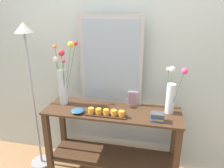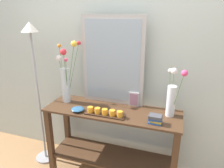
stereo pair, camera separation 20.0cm
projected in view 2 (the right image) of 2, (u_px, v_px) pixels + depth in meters
wall_back at (122, 50)px, 2.22m from camera, size 6.40×0.08×2.70m
console_table at (112, 136)px, 2.20m from camera, size 1.36×0.43×0.81m
mirror_leaning at (113, 61)px, 2.13m from camera, size 0.65×0.03×0.91m
tall_vase_left at (66, 78)px, 2.20m from camera, size 0.26×0.26×0.66m
vase_right at (172, 96)px, 1.92m from camera, size 0.17×0.25×0.48m
candle_tray at (105, 113)px, 1.98m from camera, size 0.39×0.09×0.07m
picture_frame_small at (134, 99)px, 2.16m from camera, size 0.11×0.01×0.15m
decorative_bowl at (78, 109)px, 2.06m from camera, size 0.13×0.13×0.04m
book_stack at (155, 119)px, 1.84m from camera, size 0.13×0.09×0.08m
floor_lamp at (35, 73)px, 2.27m from camera, size 0.24×0.24×1.64m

